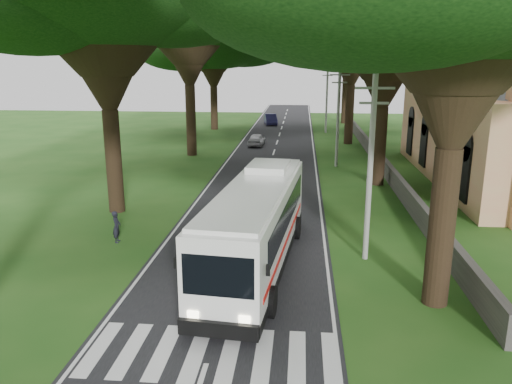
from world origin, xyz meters
The scene contains 16 objects.
ground centered at (0.00, 0.00, 0.00)m, with size 140.00×140.00×0.00m, color #1E4A15.
road centered at (0.00, 25.00, 0.01)m, with size 8.00×120.00×0.04m, color black.
crosswalk centered at (0.00, -2.00, 0.00)m, with size 8.00×3.00×0.01m, color silver.
property_wall centered at (9.00, 24.00, 0.60)m, with size 0.35×50.00×1.20m, color #383533.
pole_near centered at (5.50, 6.00, 4.18)m, with size 1.60×0.24×8.00m.
pole_mid centered at (5.50, 26.00, 4.18)m, with size 1.60×0.24×8.00m.
pole_far centered at (5.50, 46.00, 4.18)m, with size 1.60×0.24×8.00m.
tree_l_midb centered at (-7.50, 30.00, 12.97)m, with size 15.25×15.25×16.33m.
tree_l_far centered at (-8.50, 48.00, 10.70)m, with size 16.04×16.04×14.17m.
tree_r_mida centered at (8.00, 20.00, 10.90)m, with size 14.28×14.28×14.04m.
tree_r_midb centered at (7.50, 38.00, 12.29)m, with size 13.89×13.89×15.40m.
tree_r_far centered at (8.50, 56.00, 12.26)m, with size 16.35×16.35×15.81m.
coach_bus centered at (0.81, 4.65, 1.93)m, with size 3.76×12.35×3.58m.
distant_car_a centered at (-1.97, 35.65, 0.66)m, with size 1.49×3.69×1.26m, color #9D9DA1.
distant_car_b centered at (-1.66, 53.37, 0.74)m, with size 1.51×4.33×1.43m, color #252250.
pedestrian centered at (-6.15, 7.03, 0.77)m, with size 0.57×0.37×1.55m, color black.
Camera 1 is at (2.57, -14.93, 8.47)m, focal length 35.00 mm.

